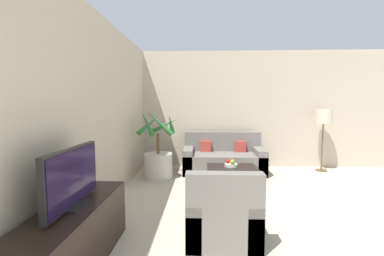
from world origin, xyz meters
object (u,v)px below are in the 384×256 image
object	(u,v)px
television	(72,178)
apple_red	(228,161)
orange_fruit	(232,161)
sofa_loveseat	(223,159)
floor_lamp	(323,119)
coffee_table	(232,169)
armchair	(222,214)
fruit_bowl	(231,165)
apple_green	(232,162)
tv_console	(75,238)
ottoman	(220,193)
potted_palm	(158,159)

from	to	relation	value
television	apple_red	world-z (taller)	television
orange_fruit	sofa_loveseat	bearing A→B (deg)	94.43
floor_lamp	coffee_table	xyz separation A→B (m)	(-2.11, -1.20, -0.84)
television	coffee_table	world-z (taller)	television
coffee_table	floor_lamp	bearing A→B (deg)	29.59
coffee_table	armchair	world-z (taller)	armchair
fruit_bowl	apple_green	size ratio (longest dim) A/B	2.79
tv_console	apple_green	size ratio (longest dim) A/B	18.20
orange_fruit	armchair	xyz separation A→B (m)	(-0.32, -1.78, -0.20)
sofa_loveseat	floor_lamp	distance (m)	2.35
television	fruit_bowl	distance (m)	2.91
fruit_bowl	ottoman	bearing A→B (deg)	-105.79
floor_lamp	apple_green	xyz separation A→B (m)	(-2.11, -1.26, -0.69)
ottoman	coffee_table	bearing A→B (deg)	73.27
potted_palm	apple_green	size ratio (longest dim) A/B	16.76
potted_palm	coffee_table	distance (m)	1.48
fruit_bowl	orange_fruit	size ratio (longest dim) A/B	3.15
sofa_loveseat	apple_red	size ratio (longest dim) A/B	23.37
coffee_table	orange_fruit	bearing A→B (deg)	71.28
tv_console	floor_lamp	distance (m)	5.26
coffee_table	fruit_bowl	size ratio (longest dim) A/B	3.80
fruit_bowl	coffee_table	bearing A→B (deg)	-19.03
potted_palm	apple_red	world-z (taller)	potted_palm
apple_red	floor_lamp	bearing A→B (deg)	28.04
apple_green	floor_lamp	bearing A→B (deg)	30.78
floor_lamp	coffee_table	world-z (taller)	floor_lamp
potted_palm	fruit_bowl	distance (m)	1.47
floor_lamp	ottoman	world-z (taller)	floor_lamp
ottoman	orange_fruit	bearing A→B (deg)	73.20
potted_palm	sofa_loveseat	bearing A→B (deg)	22.21
tv_console	potted_palm	size ratio (longest dim) A/B	1.09
potted_palm	armchair	distance (m)	2.50
apple_red	ottoman	size ratio (longest dim) A/B	0.11
coffee_table	fruit_bowl	distance (m)	0.08
tv_console	potted_palm	distance (m)	2.87
apple_green	orange_fruit	world-z (taller)	apple_green
television	ottoman	world-z (taller)	television
coffee_table	apple_red	distance (m)	0.16
potted_palm	apple_red	distance (m)	1.40
sofa_loveseat	armchair	bearing A→B (deg)	-94.92
floor_lamp	orange_fruit	xyz separation A→B (m)	(-2.10, -1.17, -0.70)
fruit_bowl	apple_red	xyz separation A→B (m)	(-0.06, 0.03, 0.06)
orange_fruit	ottoman	world-z (taller)	orange_fruit
television	coffee_table	distance (m)	2.93
potted_palm	fruit_bowl	size ratio (longest dim) A/B	6.02
apple_green	sofa_loveseat	bearing A→B (deg)	93.54
coffee_table	armchair	bearing A→B (deg)	-99.94
apple_green	armchair	xyz separation A→B (m)	(-0.31, -1.69, -0.21)
potted_palm	floor_lamp	world-z (taller)	potted_palm
apple_red	orange_fruit	bearing A→B (deg)	-2.63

